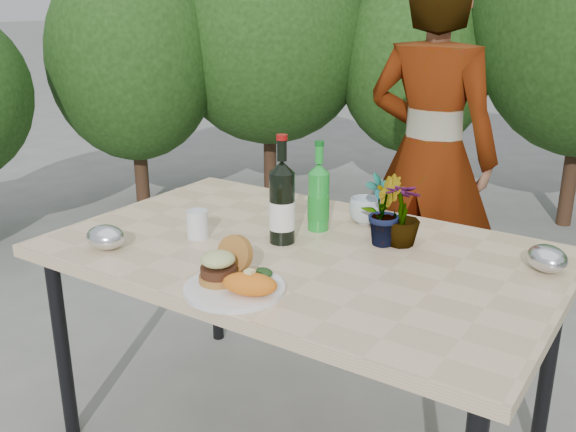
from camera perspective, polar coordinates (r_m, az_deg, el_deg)
The scene contains 17 objects.
patio_table at distance 2.09m, azimuth 1.21°, elevation -4.28°, with size 1.60×1.00×0.75m.
shrub_hedge at distance 3.64m, azimuth 17.00°, elevation 13.07°, with size 6.76×5.11×2.51m.
dinner_plate at distance 1.77m, azimuth -4.78°, elevation -6.45°, with size 0.28×0.28×0.01m, color white.
burger_stack at distance 1.80m, azimuth -5.84°, elevation -4.28°, with size 0.11×0.16×0.11m.
sweet_potato at distance 1.70m, azimuth -3.41°, elevation -6.07°, with size 0.15×0.08×0.06m, color orange.
grilled_veg at distance 1.82m, azimuth -2.56°, elevation -4.98°, with size 0.08×0.05×0.03m.
wine_bottle at distance 2.07m, azimuth -0.53°, elevation 1.10°, with size 0.09×0.09×0.36m.
sparkling_water at distance 2.20m, azimuth 2.73°, elevation 1.62°, with size 0.08×0.08×0.31m.
plastic_cup at distance 2.16m, azimuth -8.05°, elevation -0.72°, with size 0.07×0.07×0.10m, color silver.
seedling_left at distance 2.17m, azimuth 8.12°, elevation 0.96°, with size 0.11×0.08×0.21m, color #23561D.
seedling_mid at distance 2.09m, azimuth 8.56°, elevation 0.48°, with size 0.12×0.10×0.23m, color #23531C.
seedling_right at distance 2.09m, azimuth 10.11°, elevation 0.17°, with size 0.12×0.12×0.21m, color #23561D.
blue_bowl at distance 2.29m, azimuth 6.88°, elevation 0.47°, with size 0.12×0.12×0.09m, color silver.
foil_packet_left at distance 2.13m, azimuth -15.91°, elevation -1.83°, with size 0.13×0.11×0.08m, color silver.
foil_packet_right at distance 2.03m, azimuth 22.04°, elevation -3.52°, with size 0.13×0.11×0.08m, color silver.
person at distance 2.98m, azimuth 12.54°, elevation 5.20°, with size 0.61×0.40×1.67m, color #8B6045.
terracotta_pot at distance 4.80m, azimuth -3.39°, elevation 1.31°, with size 0.17×0.17×0.14m.
Camera 1 is at (1.02, -1.63, 1.51)m, focal length 40.00 mm.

